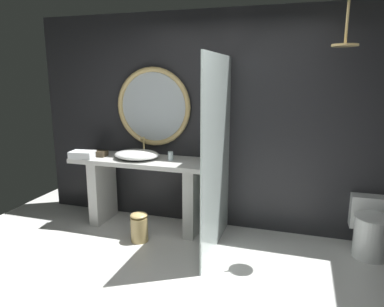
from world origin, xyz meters
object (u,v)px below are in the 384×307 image
at_px(tumbler_cup, 170,156).
at_px(waste_bin, 139,227).
at_px(vessel_sink, 137,154).
at_px(tissue_box, 100,154).
at_px(rain_shower_head, 345,42).
at_px(round_wall_mirror, 153,107).
at_px(toilet, 370,228).
at_px(folded_hand_towel, 82,155).

bearing_deg(tumbler_cup, waste_bin, -116.66).
distance_m(vessel_sink, waste_bin, 0.87).
relative_size(vessel_sink, tissue_box, 3.58).
bearing_deg(rain_shower_head, round_wall_mirror, 166.65).
xyz_separation_m(toilet, waste_bin, (-2.45, -0.47, -0.11)).
height_order(tumbler_cup, folded_hand_towel, tumbler_cup).
height_order(tissue_box, round_wall_mirror, round_wall_mirror).
bearing_deg(folded_hand_towel, toilet, 4.11).
distance_m(tissue_box, rain_shower_head, 2.99).
height_order(toilet, waste_bin, toilet).
distance_m(tissue_box, folded_hand_towel, 0.22).
bearing_deg(waste_bin, tumbler_cup, 63.34).
height_order(vessel_sink, round_wall_mirror, round_wall_mirror).
bearing_deg(vessel_sink, round_wall_mirror, 71.66).
bearing_deg(rain_shower_head, waste_bin, -174.60).
xyz_separation_m(round_wall_mirror, toilet, (2.54, -0.22, -1.19)).
relative_size(tumbler_cup, waste_bin, 0.31).
bearing_deg(toilet, waste_bin, -169.14).
distance_m(tissue_box, round_wall_mirror, 0.88).
distance_m(toilet, waste_bin, 2.50).
bearing_deg(folded_hand_towel, waste_bin, -15.29).
relative_size(tumbler_cup, toilet, 0.18).
bearing_deg(tumbler_cup, tissue_box, -176.21).
bearing_deg(waste_bin, tissue_box, 151.19).
relative_size(rain_shower_head, toilet, 0.67).
bearing_deg(rain_shower_head, toilet, 32.71).
xyz_separation_m(vessel_sink, tissue_box, (-0.50, -0.01, -0.02)).
distance_m(round_wall_mirror, toilet, 2.82).
xyz_separation_m(tissue_box, folded_hand_towel, (-0.16, -0.15, 0.01)).
distance_m(tumbler_cup, tissue_box, 0.92).
bearing_deg(round_wall_mirror, tumbler_cup, -37.99).
bearing_deg(tissue_box, toilet, 1.59).
bearing_deg(vessel_sink, folded_hand_towel, -166.41).
bearing_deg(round_wall_mirror, waste_bin, -82.17).
bearing_deg(tumbler_cup, vessel_sink, -172.88).
height_order(tumbler_cup, round_wall_mirror, round_wall_mirror).
relative_size(toilet, waste_bin, 1.71).
bearing_deg(tumbler_cup, folded_hand_towel, -168.89).
height_order(rain_shower_head, waste_bin, rain_shower_head).
relative_size(tissue_box, waste_bin, 0.45).
distance_m(waste_bin, folded_hand_towel, 1.15).
distance_m(vessel_sink, folded_hand_towel, 0.67).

